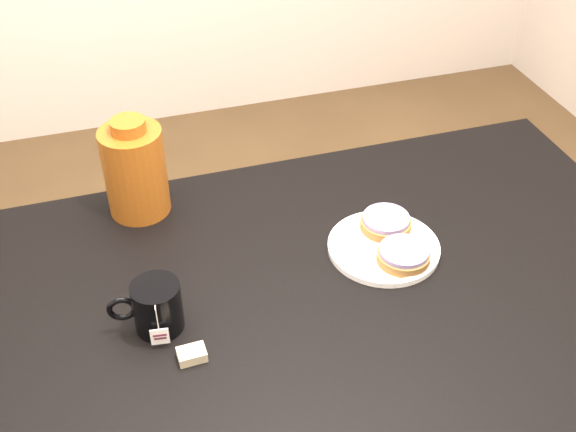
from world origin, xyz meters
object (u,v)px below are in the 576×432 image
Objects in this scene: bagel_front at (403,255)px; teabag_pouch at (192,355)px; plate at (384,246)px; bagel_package at (135,170)px; table at (311,342)px; mug at (156,307)px; bagel_back at (386,222)px.

bagel_front is 2.73× the size of teabag_pouch.
plate is 1.02× the size of bagel_package.
mug reaches higher than table.
teabag_pouch is 0.22× the size of bagel_package.
bagel_front is at bearing -72.26° from plate.
bagel_front is (0.02, -0.05, 0.02)m from plate.
bagel_package reaches higher than bagel_back.
bagel_back is (0.20, 0.15, 0.11)m from table.
plate reaches higher than table.
bagel_front reaches higher than teabag_pouch.
bagel_package is at bearing 122.93° from table.
teabag_pouch is at bearing -158.77° from plate.
plate is at bearing 21.23° from teabag_pouch.
bagel_package is (-0.43, 0.31, 0.07)m from bagel_front.
bagel_back is at bearing 37.24° from table.
table is 0.28m from bagel_back.
table is at bearing -163.70° from bagel_front.
bagel_package is at bearing 153.98° from bagel_back.
mug is (-0.44, -0.07, 0.04)m from plate.
bagel_package is (-0.02, 0.42, 0.09)m from teabag_pouch.
bagel_back is 0.10m from bagel_front.
table is 0.23m from plate.
bagel_package reaches higher than teabag_pouch.
teabag_pouch is (-0.22, -0.05, 0.09)m from table.
bagel_package is at bearing 147.94° from plate.
bagel_back is (0.02, 0.05, 0.02)m from plate.
bagel_front is at bearing 16.30° from table.
teabag_pouch is at bearing -57.82° from mug.
mug is (-0.46, -0.12, 0.02)m from bagel_back.
teabag_pouch is at bearing -154.43° from bagel_back.
mug is (-0.45, -0.02, 0.02)m from bagel_front.
plate is (0.18, 0.11, 0.09)m from table.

